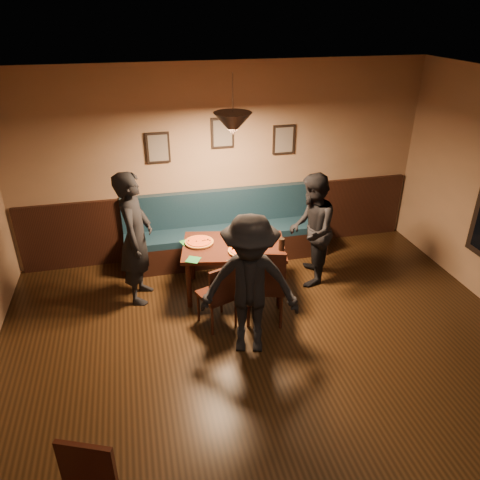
% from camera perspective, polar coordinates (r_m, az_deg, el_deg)
% --- Properties ---
extents(floor, '(7.00, 7.00, 0.00)m').
position_cam_1_polar(floor, '(4.63, 7.50, -21.57)').
color(floor, black).
rests_on(floor, ground).
extents(ceiling, '(7.00, 7.00, 0.00)m').
position_cam_1_polar(ceiling, '(3.13, 10.67, 14.55)').
color(ceiling, silver).
rests_on(ceiling, ground).
extents(wall_back, '(6.00, 0.00, 6.00)m').
position_cam_1_polar(wall_back, '(6.75, -2.16, 9.43)').
color(wall_back, '#8C704F').
rests_on(wall_back, ground).
extents(wainscot, '(5.88, 0.06, 1.00)m').
position_cam_1_polar(wainscot, '(7.05, -1.99, 2.37)').
color(wainscot, black).
rests_on(wainscot, ground).
extents(booth_bench, '(3.00, 0.60, 1.00)m').
position_cam_1_polar(booth_bench, '(6.81, -1.53, 1.44)').
color(booth_bench, '#0F232D').
rests_on(booth_bench, ground).
extents(picture_left, '(0.32, 0.04, 0.42)m').
position_cam_1_polar(picture_left, '(6.52, -10.07, 11.16)').
color(picture_left, black).
rests_on(picture_left, wall_back).
extents(picture_center, '(0.32, 0.04, 0.42)m').
position_cam_1_polar(picture_center, '(6.59, -2.18, 13.07)').
color(picture_center, black).
rests_on(picture_center, wall_back).
extents(picture_right, '(0.32, 0.04, 0.42)m').
position_cam_1_polar(picture_right, '(6.86, 5.41, 12.24)').
color(picture_right, black).
rests_on(picture_right, wall_back).
extents(pendant_lamp, '(0.44, 0.44, 0.25)m').
position_cam_1_polar(pendant_lamp, '(5.36, -0.90, 14.16)').
color(pendant_lamp, black).
rests_on(pendant_lamp, ceiling).
extents(dining_table, '(1.44, 1.08, 0.70)m').
position_cam_1_polar(dining_table, '(6.08, -0.77, -3.58)').
color(dining_table, black).
rests_on(dining_table, floor).
extents(chair_near_left, '(0.49, 0.49, 0.86)m').
position_cam_1_polar(chair_near_left, '(5.46, -2.91, -6.59)').
color(chair_near_left, '#321C0E').
rests_on(chair_near_left, floor).
extents(chair_near_right, '(0.56, 0.56, 1.01)m').
position_cam_1_polar(chair_near_right, '(5.51, 3.16, -5.26)').
color(chair_near_right, black).
rests_on(chair_near_right, floor).
extents(diner_left, '(0.55, 0.71, 1.73)m').
position_cam_1_polar(diner_left, '(5.86, -12.75, 0.21)').
color(diner_left, black).
rests_on(diner_left, floor).
extents(diner_right, '(0.83, 0.92, 1.55)m').
position_cam_1_polar(diner_right, '(6.20, 8.81, 1.20)').
color(diner_right, black).
rests_on(diner_right, floor).
extents(diner_front, '(1.18, 0.87, 1.62)m').
position_cam_1_polar(diner_front, '(4.87, 1.22, -5.72)').
color(diner_front, black).
rests_on(diner_front, floor).
extents(pizza_a, '(0.47, 0.47, 0.04)m').
position_cam_1_polar(pizza_a, '(5.97, -5.06, -0.26)').
color(pizza_a, gold).
rests_on(pizza_a, dining_table).
extents(pizza_b, '(0.43, 0.43, 0.04)m').
position_cam_1_polar(pizza_b, '(5.74, 0.32, -1.33)').
color(pizza_b, gold).
rests_on(pizza_b, dining_table).
extents(pizza_c, '(0.39, 0.39, 0.04)m').
position_cam_1_polar(pizza_c, '(6.14, 3.25, 0.61)').
color(pizza_c, '#C07F24').
rests_on(pizza_c, dining_table).
extents(soda_glass, '(0.10, 0.10, 0.16)m').
position_cam_1_polar(soda_glass, '(5.79, 5.15, -0.54)').
color(soda_glass, black).
rests_on(soda_glass, dining_table).
extents(tabasco_bottle, '(0.04, 0.04, 0.12)m').
position_cam_1_polar(tabasco_bottle, '(5.99, 3.74, 0.32)').
color(tabasco_bottle, '#9B0E05').
rests_on(tabasco_bottle, dining_table).
extents(napkin_a, '(0.19, 0.19, 0.01)m').
position_cam_1_polar(napkin_a, '(6.02, -6.61, -0.27)').
color(napkin_a, '#1F7429').
rests_on(napkin_a, dining_table).
extents(napkin_b, '(0.21, 0.21, 0.01)m').
position_cam_1_polar(napkin_b, '(5.61, -5.80, -2.43)').
color(napkin_b, '#1B6832').
rests_on(napkin_b, dining_table).
extents(cutlery_set, '(0.20, 0.07, 0.00)m').
position_cam_1_polar(cutlery_set, '(5.62, -0.07, -2.24)').
color(cutlery_set, silver).
rests_on(cutlery_set, dining_table).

